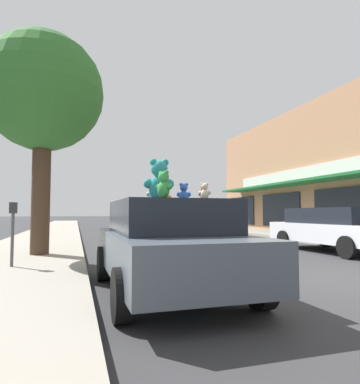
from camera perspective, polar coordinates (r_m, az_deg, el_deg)
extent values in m
plane|color=#333335|center=(7.14, 23.47, -13.06)|extent=(260.00, 260.00, 0.00)
cube|color=black|center=(17.49, 25.55, -2.59)|extent=(0.06, 3.88, 2.00)
cube|color=black|center=(21.53, 16.32, -2.91)|extent=(0.06, 3.88, 2.00)
cube|color=black|center=(25.96, 10.12, -3.07)|extent=(0.06, 3.88, 2.00)
cube|color=#4C5660|center=(5.35, -1.99, -10.03)|extent=(1.80, 4.02, 0.61)
cube|color=black|center=(5.31, -1.98, -4.12)|extent=(1.58, 2.21, 0.49)
cylinder|color=black|center=(6.45, -12.65, -11.56)|extent=(0.20, 0.62, 0.62)
cylinder|color=black|center=(6.82, 2.40, -11.20)|extent=(0.20, 0.62, 0.62)
cylinder|color=black|center=(4.02, -9.65, -16.56)|extent=(0.20, 0.62, 0.62)
cylinder|color=black|center=(4.59, 13.27, -14.88)|extent=(0.20, 0.62, 0.62)
ellipsoid|color=teal|center=(5.67, -3.50, 0.63)|extent=(0.35, 0.30, 0.44)
sphere|color=teal|center=(5.70, -3.49, 3.89)|extent=(0.29, 0.29, 0.28)
sphere|color=teal|center=(5.74, -2.49, 4.93)|extent=(0.12, 0.12, 0.12)
sphere|color=teal|center=(5.70, -4.48, 5.00)|extent=(0.12, 0.12, 0.12)
sphere|color=#47CDC6|center=(5.82, -3.71, 3.58)|extent=(0.11, 0.11, 0.11)
sphere|color=teal|center=(5.74, -1.80, 1.35)|extent=(0.17, 0.17, 0.16)
sphere|color=teal|center=(5.67, -5.30, 1.42)|extent=(0.17, 0.17, 0.16)
ellipsoid|color=orange|center=(5.92, -2.21, -0.99)|extent=(0.13, 0.12, 0.14)
sphere|color=orange|center=(5.92, -2.21, 0.02)|extent=(0.11, 0.11, 0.09)
sphere|color=orange|center=(5.94, -1.94, 0.35)|extent=(0.05, 0.05, 0.04)
sphere|color=orange|center=(5.91, -2.48, 0.38)|extent=(0.05, 0.05, 0.04)
sphere|color=#FFBA41|center=(5.96, -2.40, -0.05)|extent=(0.04, 0.04, 0.03)
sphere|color=orange|center=(5.96, -1.78, -0.77)|extent=(0.06, 0.06, 0.05)
sphere|color=orange|center=(5.90, -2.73, -0.74)|extent=(0.06, 0.06, 0.05)
ellipsoid|color=white|center=(5.92, -4.60, -0.68)|extent=(0.20, 0.19, 0.21)
sphere|color=white|center=(5.93, -4.59, 0.78)|extent=(0.17, 0.17, 0.13)
sphere|color=white|center=(5.96, -4.23, 1.25)|extent=(0.07, 0.07, 0.05)
sphere|color=white|center=(5.91, -4.95, 1.30)|extent=(0.07, 0.07, 0.05)
sphere|color=white|center=(5.97, -4.91, 0.68)|extent=(0.07, 0.07, 0.05)
sphere|color=white|center=(5.98, -4.03, -0.37)|extent=(0.10, 0.10, 0.08)
sphere|color=white|center=(5.88, -5.30, -0.31)|extent=(0.10, 0.10, 0.08)
ellipsoid|color=beige|center=(4.97, 4.14, -0.42)|extent=(0.15, 0.15, 0.16)
sphere|color=beige|center=(4.98, 4.13, 0.91)|extent=(0.13, 0.13, 0.10)
sphere|color=beige|center=(4.98, 4.54, 1.36)|extent=(0.06, 0.06, 0.04)
sphere|color=beige|center=(4.99, 3.72, 1.34)|extent=(0.06, 0.06, 0.04)
sphere|color=white|center=(5.02, 4.18, 0.80)|extent=(0.05, 0.05, 0.04)
sphere|color=beige|center=(4.98, 4.87, -0.10)|extent=(0.08, 0.08, 0.06)
sphere|color=beige|center=(4.99, 3.42, -0.12)|extent=(0.08, 0.08, 0.06)
ellipsoid|color=blue|center=(6.40, 0.63, -0.78)|extent=(0.22, 0.21, 0.23)
sphere|color=blue|center=(6.41, 0.63, 0.76)|extent=(0.19, 0.19, 0.15)
sphere|color=blue|center=(6.41, 1.10, 1.27)|extent=(0.08, 0.08, 0.06)
sphere|color=blue|center=(6.42, 0.16, 1.26)|extent=(0.08, 0.08, 0.06)
sphere|color=#548DFF|center=(6.47, 0.69, 0.64)|extent=(0.07, 0.07, 0.06)
sphere|color=blue|center=(6.40, 1.48, -0.42)|extent=(0.11, 0.11, 0.09)
sphere|color=blue|center=(6.42, -0.19, -0.43)|extent=(0.11, 0.11, 0.09)
ellipsoid|color=red|center=(5.17, 3.97, -0.66)|extent=(0.11, 0.09, 0.14)
sphere|color=red|center=(5.18, 3.97, 0.46)|extent=(0.09, 0.09, 0.09)
sphere|color=red|center=(5.19, 4.29, 0.82)|extent=(0.04, 0.04, 0.04)
sphere|color=red|center=(5.17, 3.64, 0.83)|extent=(0.04, 0.04, 0.04)
sphere|color=#FF4741|center=(5.21, 3.84, 0.37)|extent=(0.03, 0.03, 0.03)
sphere|color=red|center=(5.20, 4.51, -0.40)|extent=(0.05, 0.05, 0.05)
sphere|color=red|center=(5.17, 3.36, -0.39)|extent=(0.05, 0.05, 0.05)
ellipsoid|color=green|center=(4.43, -2.76, 0.39)|extent=(0.22, 0.22, 0.22)
sphere|color=green|center=(4.44, -2.76, 2.53)|extent=(0.20, 0.20, 0.14)
sphere|color=green|center=(4.42, -2.27, 3.29)|extent=(0.08, 0.08, 0.06)
sphere|color=green|center=(4.49, -3.23, 3.19)|extent=(0.08, 0.08, 0.06)
sphere|color=#5ADA6D|center=(4.49, -2.23, 2.36)|extent=(0.07, 0.07, 0.05)
sphere|color=green|center=(4.38, -1.79, 0.95)|extent=(0.11, 0.11, 0.08)
sphere|color=green|center=(4.50, -3.48, 0.83)|extent=(0.11, 0.11, 0.08)
cube|color=silver|center=(11.81, 24.35, -6.22)|extent=(1.76, 4.64, 0.58)
cube|color=black|center=(11.80, 24.29, -3.62)|extent=(1.55, 3.04, 0.49)
cylinder|color=black|center=(12.45, 16.96, -7.57)|extent=(0.20, 0.62, 0.62)
cylinder|color=black|center=(13.48, 23.09, -7.12)|extent=(0.20, 0.62, 0.62)
cylinder|color=black|center=(10.19, 26.11, -8.30)|extent=(0.20, 0.62, 0.62)
cylinder|color=#473323|center=(9.56, -22.19, -0.82)|extent=(0.46, 0.46, 2.93)
sphere|color=#33702D|center=(10.07, -21.81, 15.24)|extent=(3.12, 3.12, 3.12)
cylinder|color=#4C4C51|center=(7.61, -26.16, -7.17)|extent=(0.06, 0.06, 1.05)
cube|color=#2D2D33|center=(7.59, -26.03, -2.38)|extent=(0.14, 0.10, 0.22)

